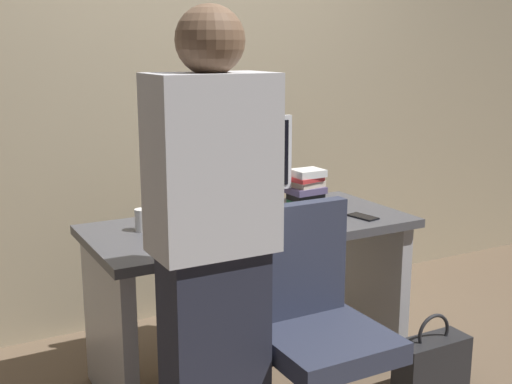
% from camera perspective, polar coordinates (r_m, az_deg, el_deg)
% --- Properties ---
extents(ground_plane, '(9.00, 9.00, 0.00)m').
position_cam_1_polar(ground_plane, '(3.23, -0.44, -15.26)').
color(ground_plane, brown).
extents(wall_back, '(6.40, 0.10, 3.00)m').
position_cam_1_polar(wall_back, '(3.65, -7.07, 12.35)').
color(wall_back, tan).
rests_on(wall_back, ground).
extents(desk, '(1.47, 0.68, 0.73)m').
position_cam_1_polar(desk, '(3.03, -0.46, -6.72)').
color(desk, '#4C4C51').
rests_on(desk, ground).
extents(office_chair, '(0.52, 0.52, 0.94)m').
position_cam_1_polar(office_chair, '(2.50, 5.33, -13.11)').
color(office_chair, black).
rests_on(office_chair, ground).
extents(person_at_desk, '(0.40, 0.24, 1.64)m').
position_cam_1_polar(person_at_desk, '(2.17, -3.77, -5.37)').
color(person_at_desk, '#262838').
rests_on(person_at_desk, ground).
extents(monitor, '(0.54, 0.14, 0.46)m').
position_cam_1_polar(monitor, '(3.07, -1.34, 2.82)').
color(monitor, silver).
rests_on(monitor, desk).
extents(keyboard, '(0.43, 0.14, 0.02)m').
position_cam_1_polar(keyboard, '(2.90, 0.53, -2.77)').
color(keyboard, white).
rests_on(keyboard, desk).
extents(mouse, '(0.06, 0.10, 0.03)m').
position_cam_1_polar(mouse, '(3.07, 5.57, -1.83)').
color(mouse, white).
rests_on(mouse, desk).
extents(cup_near_keyboard, '(0.08, 0.08, 0.10)m').
position_cam_1_polar(cup_near_keyboard, '(2.65, -6.46, -3.36)').
color(cup_near_keyboard, '#D84C3F').
rests_on(cup_near_keyboard, desk).
extents(cup_by_monitor, '(0.07, 0.07, 0.10)m').
position_cam_1_polar(cup_by_monitor, '(2.85, -9.90, -2.42)').
color(cup_by_monitor, white).
rests_on(cup_by_monitor, desk).
extents(book_stack, '(0.20, 0.18, 0.18)m').
position_cam_1_polar(book_stack, '(3.28, 4.39, 0.44)').
color(book_stack, '#338C59').
rests_on(book_stack, desk).
extents(cell_phone, '(0.10, 0.15, 0.01)m').
position_cam_1_polar(cell_phone, '(3.08, 9.31, -2.15)').
color(cell_phone, black).
rests_on(cell_phone, desk).
extents(handbag, '(0.34, 0.14, 0.38)m').
position_cam_1_polar(handbag, '(3.07, 15.09, -14.40)').
color(handbag, '#262628').
rests_on(handbag, ground).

